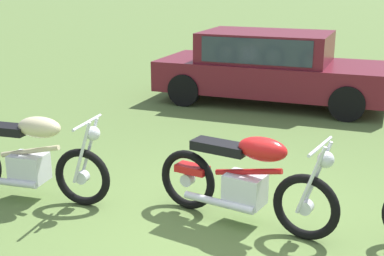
{
  "coord_description": "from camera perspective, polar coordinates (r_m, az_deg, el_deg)",
  "views": [
    {
      "loc": [
        0.85,
        -4.7,
        2.51
      ],
      "look_at": [
        -0.7,
        1.16,
        0.73
      ],
      "focal_mm": 48.82,
      "sensor_mm": 36.0,
      "label": 1
    }
  ],
  "objects": [
    {
      "name": "ground_plane",
      "position": [
        5.39,
        4.11,
        -11.38
      ],
      "size": [
        120.0,
        120.0,
        0.0
      ],
      "primitive_type": "plane",
      "color": "#567038"
    },
    {
      "name": "motorcycle_cream",
      "position": [
        6.26,
        -17.45,
        -3.16
      ],
      "size": [
        2.06,
        0.64,
        1.02
      ],
      "rotation": [
        0.0,
        0.0,
        -0.02
      ],
      "color": "black",
      "rests_on": "ground"
    },
    {
      "name": "motorcycle_red",
      "position": [
        5.41,
        5.84,
        -5.64
      ],
      "size": [
        1.97,
        0.87,
        1.02
      ],
      "rotation": [
        0.0,
        0.0,
        -0.29
      ],
      "color": "black",
      "rests_on": "ground"
    },
    {
      "name": "car_burgundy",
      "position": [
        10.64,
        8.46,
        6.97
      ],
      "size": [
        4.7,
        2.36,
        1.43
      ],
      "rotation": [
        0.0,
        0.0,
        -0.11
      ],
      "color": "maroon",
      "rests_on": "ground"
    }
  ]
}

